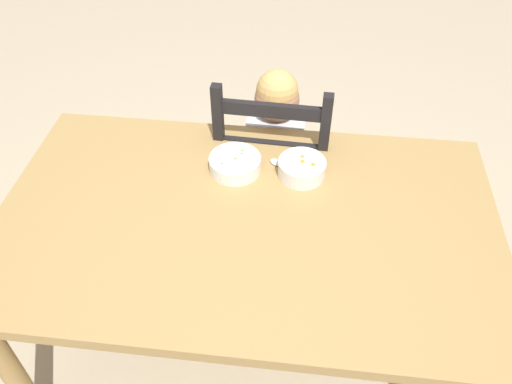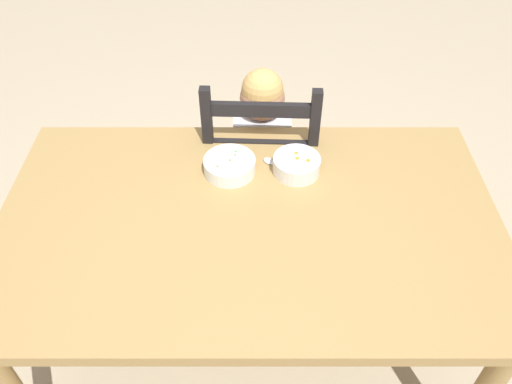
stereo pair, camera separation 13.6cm
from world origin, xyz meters
name	(u,v)px [view 2 (the right image)]	position (x,y,z in m)	size (l,w,h in m)	color
ground_plane	(250,342)	(0.00, 0.00, 0.00)	(8.00, 8.00, 0.00)	tan
dining_table	(249,237)	(0.00, 0.00, 0.65)	(1.57, 0.94, 0.74)	#9E7D49
dining_chair	(261,176)	(0.04, 0.52, 0.45)	(0.44, 0.44, 0.96)	black
child_figure	(262,145)	(0.05, 0.51, 0.62)	(0.32, 0.31, 0.94)	silver
bowl_of_peas	(229,165)	(-0.07, 0.22, 0.76)	(0.18, 0.18, 0.05)	white
bowl_of_carrots	(296,164)	(0.16, 0.22, 0.77)	(0.16, 0.16, 0.06)	white
spoon	(273,164)	(0.08, 0.26, 0.74)	(0.11, 0.11, 0.01)	silver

